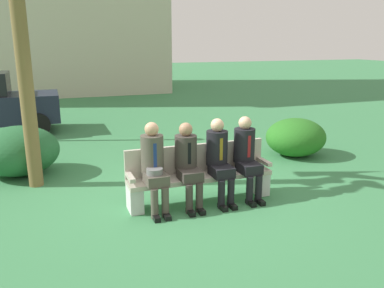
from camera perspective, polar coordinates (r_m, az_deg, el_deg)
ground_plane at (r=6.52m, az=-1.02°, el=-7.70°), size 80.00×80.00×0.00m
park_bench at (r=6.26m, az=1.07°, el=-4.41°), size 2.32×0.44×0.90m
seated_man_leftmost at (r=5.82m, az=-5.56°, el=-2.77°), size 0.34×0.72×1.34m
seated_man_centerleft at (r=5.97m, az=-0.63°, el=-2.43°), size 0.34×0.72×1.30m
seated_man_centerright at (r=6.15m, az=3.94°, el=-1.79°), size 0.34×0.72×1.33m
seated_man_rightmost at (r=6.36m, az=7.93°, el=-1.35°), size 0.34×0.72×1.33m
shrub_near_bench at (r=9.01m, az=14.85°, el=0.96°), size 1.35×1.23×0.84m
shrub_mid_lawn at (r=8.14m, az=-23.93°, el=-0.91°), size 1.51×1.38×0.94m
street_lamp at (r=10.62m, az=-23.53°, el=11.81°), size 0.24×0.24×3.53m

